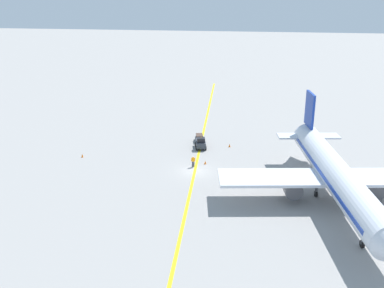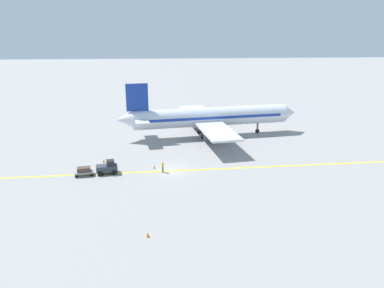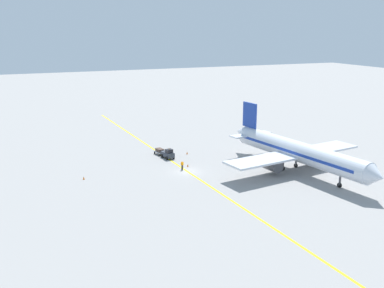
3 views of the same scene
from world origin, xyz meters
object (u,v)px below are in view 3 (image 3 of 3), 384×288
at_px(ground_crew_worker, 182,165).
at_px(traffic_cone_near_nose, 188,165).
at_px(baggage_tug_dark, 168,154).
at_px(baggage_cart_trailing, 160,151).
at_px(traffic_cone_by_wingtip, 84,178).
at_px(traffic_cone_mid_apron, 187,153).
at_px(airplane_at_gate, 296,151).

relative_size(ground_crew_worker, traffic_cone_near_nose, 3.05).
xyz_separation_m(baggage_tug_dark, baggage_cart_trailing, (0.60, -3.24, -0.14)).
bearing_deg(baggage_cart_trailing, traffic_cone_near_nose, 101.94).
bearing_deg(traffic_cone_near_nose, baggage_tug_dark, -77.35).
relative_size(traffic_cone_near_nose, traffic_cone_by_wingtip, 1.00).
xyz_separation_m(traffic_cone_mid_apron, traffic_cone_by_wingtip, (22.34, 7.81, 0.00)).
relative_size(airplane_at_gate, baggage_tug_dark, 11.01).
bearing_deg(baggage_cart_trailing, baggage_tug_dark, 100.46).
height_order(baggage_tug_dark, baggage_cart_trailing, baggage_tug_dark).
distance_m(baggage_tug_dark, baggage_cart_trailing, 3.30).
bearing_deg(baggage_cart_trailing, traffic_cone_by_wingtip, 29.74).
height_order(airplane_at_gate, baggage_cart_trailing, airplane_at_gate).
xyz_separation_m(airplane_at_gate, ground_crew_worker, (18.49, -8.87, -2.80)).
bearing_deg(baggage_cart_trailing, ground_crew_worker, 92.34).
distance_m(airplane_at_gate, baggage_cart_trailing, 27.78).
relative_size(baggage_tug_dark, traffic_cone_near_nose, 5.86).
distance_m(airplane_at_gate, ground_crew_worker, 20.70).
bearing_deg(traffic_cone_mid_apron, traffic_cone_near_nose, 68.45).
bearing_deg(baggage_tug_dark, traffic_cone_mid_apron, -164.60).
relative_size(baggage_tug_dark, baggage_cart_trailing, 1.15).
bearing_deg(traffic_cone_by_wingtip, traffic_cone_mid_apron, -160.74).
xyz_separation_m(baggage_cart_trailing, traffic_cone_by_wingtip, (17.10, 9.77, -0.49)).
height_order(ground_crew_worker, traffic_cone_mid_apron, ground_crew_worker).
height_order(baggage_tug_dark, traffic_cone_mid_apron, baggage_tug_dark).
bearing_deg(traffic_cone_near_nose, traffic_cone_mid_apron, -111.55).
bearing_deg(traffic_cone_near_nose, baggage_cart_trailing, -78.06).
height_order(traffic_cone_near_nose, traffic_cone_mid_apron, same).
bearing_deg(ground_crew_worker, baggage_cart_trailing, -87.66).
xyz_separation_m(baggage_tug_dark, ground_crew_worker, (0.14, 7.98, 0.01)).
xyz_separation_m(traffic_cone_near_nose, traffic_cone_by_wingtip, (19.20, -0.15, 0.00)).
bearing_deg(airplane_at_gate, traffic_cone_near_nose, -31.14).
relative_size(airplane_at_gate, traffic_cone_near_nose, 64.53).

